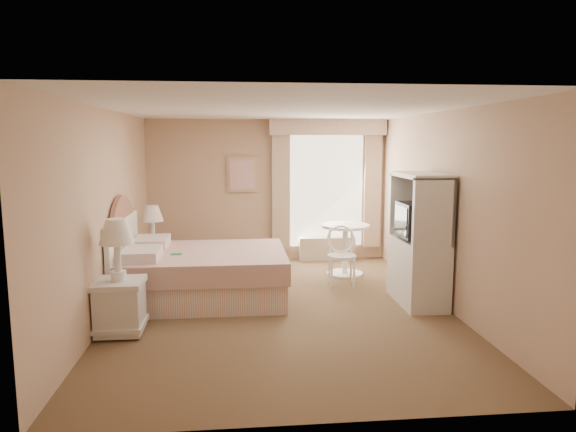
{
  "coord_description": "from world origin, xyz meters",
  "views": [
    {
      "loc": [
        -0.54,
        -6.3,
        2.09
      ],
      "look_at": [
        0.12,
        0.3,
        1.15
      ],
      "focal_mm": 32.0,
      "sensor_mm": 36.0,
      "label": 1
    }
  ],
  "objects": [
    {
      "name": "room",
      "position": [
        0.0,
        0.0,
        1.25
      ],
      "size": [
        4.21,
        5.51,
        2.51
      ],
      "color": "brown",
      "rests_on": "ground"
    },
    {
      "name": "window",
      "position": [
        1.05,
        2.65,
        1.34
      ],
      "size": [
        2.05,
        0.22,
        2.51
      ],
      "color": "white",
      "rests_on": "room"
    },
    {
      "name": "framed_art",
      "position": [
        -0.45,
        2.71,
        1.55
      ],
      "size": [
        0.52,
        0.04,
        0.62
      ],
      "color": "tan",
      "rests_on": "room"
    },
    {
      "name": "bed",
      "position": [
        -1.12,
        0.53,
        0.37
      ],
      "size": [
        2.19,
        1.72,
        1.52
      ],
      "color": "tan",
      "rests_on": "room"
    },
    {
      "name": "nightstand_near",
      "position": [
        -1.84,
        -0.71,
        0.48
      ],
      "size": [
        0.52,
        0.52,
        1.27
      ],
      "color": "silver",
      "rests_on": "room"
    },
    {
      "name": "nightstand_far",
      "position": [
        -1.84,
        1.63,
        0.43
      ],
      "size": [
        0.47,
        0.47,
        1.13
      ],
      "color": "silver",
      "rests_on": "room"
    },
    {
      "name": "round_table",
      "position": [
        1.17,
        1.59,
        0.54
      ],
      "size": [
        0.77,
        0.77,
        0.81
      ],
      "color": "white",
      "rests_on": "room"
    },
    {
      "name": "cafe_chair",
      "position": [
        0.99,
        1.03,
        0.51
      ],
      "size": [
        0.45,
        0.45,
        0.88
      ],
      "rotation": [
        0.0,
        0.0,
        -0.08
      ],
      "color": "white",
      "rests_on": "room"
    },
    {
      "name": "armoire",
      "position": [
        1.81,
        0.05,
        0.71
      ],
      "size": [
        0.52,
        1.03,
        1.71
      ],
      "color": "silver",
      "rests_on": "room"
    }
  ]
}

